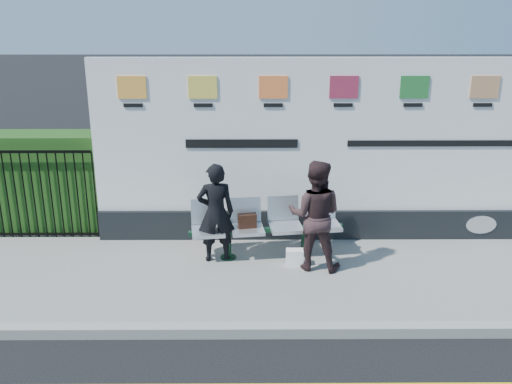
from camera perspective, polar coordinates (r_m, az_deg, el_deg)
pavement at (r=8.62m, az=5.90°, el=-8.31°), size 14.00×3.00×0.12m
kerb at (r=7.32m, az=7.15°, el=-13.55°), size 14.00×0.18×0.14m
billboard at (r=9.45m, az=8.34°, el=2.88°), size 8.00×0.30×3.00m
hedge at (r=10.55m, az=-20.58°, el=0.99°), size 2.35×0.70×1.70m
railing at (r=10.17m, az=-21.36°, el=-0.21°), size 2.05×0.06×1.54m
bench at (r=8.97m, az=1.06°, el=-4.94°), size 2.37×0.88×0.50m
woman_left at (r=8.66m, az=-4.05°, el=-2.09°), size 0.61×0.44×1.55m
woman_right at (r=8.42m, az=5.92°, el=-2.33°), size 0.93×0.79×1.67m
handbag_brown at (r=8.79m, az=-0.88°, el=-2.90°), size 0.30×0.17×0.22m
carrier_bag_white at (r=8.71m, az=3.89°, el=-6.56°), size 0.26×0.16×0.26m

